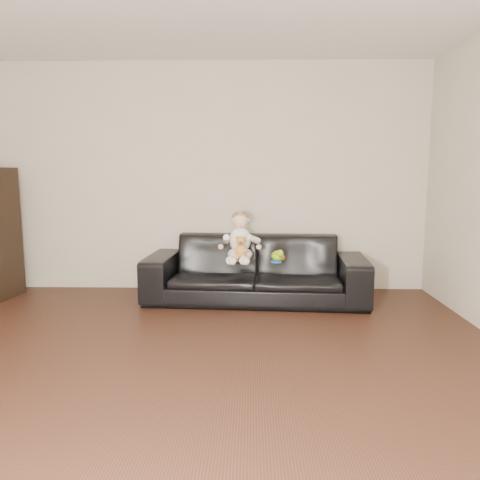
{
  "coord_description": "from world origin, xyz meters",
  "views": [
    {
      "loc": [
        0.49,
        -2.66,
        1.36
      ],
      "look_at": [
        0.37,
        2.14,
        0.67
      ],
      "focal_mm": 35.0,
      "sensor_mm": 36.0,
      "label": 1
    }
  ],
  "objects_px": {
    "sofa": "(256,269)",
    "toy_blue_disc": "(276,262)",
    "toy_green": "(277,256)",
    "toy_rattle": "(282,257)",
    "baby": "(240,239)",
    "teddy_bear": "(241,247)"
  },
  "relations": [
    {
      "from": "sofa",
      "to": "toy_rattle",
      "type": "bearing_deg",
      "value": -14.98
    },
    {
      "from": "teddy_bear",
      "to": "toy_rattle",
      "type": "relative_size",
      "value": 3.22
    },
    {
      "from": "baby",
      "to": "toy_blue_disc",
      "type": "bearing_deg",
      "value": 8.08
    },
    {
      "from": "baby",
      "to": "toy_green",
      "type": "relative_size",
      "value": 3.23
    },
    {
      "from": "sofa",
      "to": "toy_rattle",
      "type": "height_order",
      "value": "sofa"
    },
    {
      "from": "sofa",
      "to": "toy_green",
      "type": "xyz_separation_m",
      "value": [
        0.23,
        -0.12,
        0.16
      ]
    },
    {
      "from": "toy_rattle",
      "to": "toy_blue_disc",
      "type": "bearing_deg",
      "value": -124.11
    },
    {
      "from": "sofa",
      "to": "baby",
      "type": "relative_size",
      "value": 4.48
    },
    {
      "from": "toy_rattle",
      "to": "toy_blue_disc",
      "type": "relative_size",
      "value": 0.59
    },
    {
      "from": "teddy_bear",
      "to": "toy_blue_disc",
      "type": "bearing_deg",
      "value": 40.29
    },
    {
      "from": "toy_green",
      "to": "toy_rattle",
      "type": "bearing_deg",
      "value": 31.45
    },
    {
      "from": "sofa",
      "to": "toy_rattle",
      "type": "distance_m",
      "value": 0.32
    },
    {
      "from": "sofa",
      "to": "toy_green",
      "type": "height_order",
      "value": "sofa"
    },
    {
      "from": "toy_green",
      "to": "toy_blue_disc",
      "type": "relative_size",
      "value": 1.4
    },
    {
      "from": "baby",
      "to": "toy_green",
      "type": "height_order",
      "value": "baby"
    },
    {
      "from": "sofa",
      "to": "toy_green",
      "type": "relative_size",
      "value": 14.47
    },
    {
      "from": "toy_green",
      "to": "toy_rattle",
      "type": "height_order",
      "value": "toy_green"
    },
    {
      "from": "sofa",
      "to": "toy_blue_disc",
      "type": "relative_size",
      "value": 20.31
    },
    {
      "from": "toy_blue_disc",
      "to": "teddy_bear",
      "type": "bearing_deg",
      "value": -164.91
    },
    {
      "from": "sofa",
      "to": "baby",
      "type": "height_order",
      "value": "baby"
    },
    {
      "from": "baby",
      "to": "toy_green",
      "type": "xyz_separation_m",
      "value": [
        0.39,
        0.0,
        -0.17
      ]
    },
    {
      "from": "teddy_bear",
      "to": "toy_rattle",
      "type": "height_order",
      "value": "teddy_bear"
    }
  ]
}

